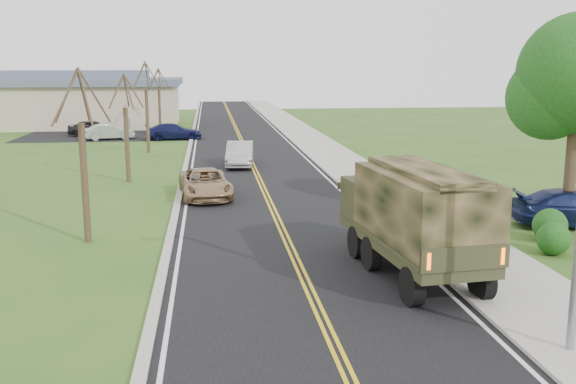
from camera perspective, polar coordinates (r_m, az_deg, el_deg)
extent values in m
plane|color=#2E521B|center=(14.29, 4.53, -14.28)|extent=(160.00, 160.00, 0.00)
cube|color=black|center=(53.06, -4.13, 4.52)|extent=(8.00, 120.00, 0.01)
cube|color=#9E998E|center=(53.42, 0.33, 4.65)|extent=(0.30, 120.00, 0.12)
cube|color=#9E998E|center=(53.67, 2.19, 4.67)|extent=(3.20, 120.00, 0.10)
cube|color=#9E998E|center=(53.00, -8.63, 4.47)|extent=(0.30, 120.00, 0.10)
cylinder|color=#38281C|center=(26.68, 23.86, 2.44)|extent=(0.44, 0.44, 5.04)
sphere|color=#1A4012|center=(26.49, 22.23, 7.80)|extent=(3.24, 3.24, 3.24)
cylinder|color=#38281C|center=(23.40, -17.62, 0.72)|extent=(0.24, 0.24, 4.20)
cylinder|color=#38281C|center=(23.11, -16.83, 8.21)|extent=(1.01, 0.33, 1.90)
cylinder|color=#38281C|center=(23.67, -17.69, 8.03)|extent=(0.13, 1.29, 1.74)
cylinder|color=#38281C|center=(23.33, -19.10, 8.10)|extent=(0.98, 0.43, 1.90)
cylinder|color=#38281C|center=(22.68, -19.25, 7.82)|extent=(0.79, 1.05, 1.77)
cylinder|color=#38281C|center=(22.61, -17.58, 8.11)|extent=(0.58, 0.90, 1.90)
cylinder|color=#38281C|center=(35.15, -14.11, 4.06)|extent=(0.24, 0.24, 3.96)
cylinder|color=#38281C|center=(34.99, -13.58, 8.74)|extent=(0.96, 0.32, 1.79)
cylinder|color=#38281C|center=(35.50, -14.17, 8.63)|extent=(0.12, 1.22, 1.65)
cylinder|color=#38281C|center=(35.15, -15.01, 8.69)|extent=(0.93, 0.41, 1.79)
cylinder|color=#38281C|center=(34.53, -15.03, 8.53)|extent=(0.75, 0.99, 1.67)
cylinder|color=#38281C|center=(34.51, -14.00, 8.70)|extent=(0.55, 0.85, 1.80)
cylinder|color=#38281C|center=(47.00, -12.38, 6.15)|extent=(0.24, 0.24, 4.44)
cylinder|color=#38281C|center=(46.93, -11.91, 10.07)|extent=(1.07, 0.35, 2.00)
cylinder|color=#38281C|center=(47.49, -12.43, 9.96)|extent=(0.13, 1.36, 1.84)
cylinder|color=#38281C|center=(47.07, -13.13, 10.03)|extent=(1.03, 0.46, 2.00)
cylinder|color=#38281C|center=(46.38, -13.12, 9.91)|extent=(0.83, 1.10, 1.87)
cylinder|color=#38281C|center=(46.38, -12.24, 10.05)|extent=(0.61, 0.95, 2.01)
cylinder|color=#38281C|center=(58.94, -11.33, 6.98)|extent=(0.24, 0.24, 4.08)
cylinder|color=#38281C|center=(58.90, -10.98, 9.86)|extent=(0.99, 0.33, 1.84)
cylinder|color=#38281C|center=(59.40, -11.36, 9.78)|extent=(0.13, 1.25, 1.69)
cylinder|color=#38281C|center=(59.01, -11.87, 9.83)|extent=(0.95, 0.42, 1.85)
cylinder|color=#38281C|center=(58.37, -11.85, 9.74)|extent=(0.77, 1.02, 1.72)
cylinder|color=#38281C|center=(58.39, -11.21, 9.84)|extent=(0.57, 0.88, 1.85)
cube|color=tan|center=(70.03, -18.16, 7.33)|extent=(20.00, 12.00, 4.20)
cube|color=#475466|center=(69.94, -18.28, 9.29)|extent=(21.00, 13.00, 0.70)
cube|color=#475466|center=(69.92, -18.32, 9.86)|extent=(14.00, 8.00, 0.90)
cube|color=black|center=(59.41, -14.15, 4.93)|extent=(18.00, 10.00, 0.02)
cylinder|color=black|center=(17.06, 10.97, -8.24)|extent=(0.44, 1.07, 1.04)
cylinder|color=black|center=(17.94, 16.85, -7.56)|extent=(0.44, 1.07, 1.04)
cylinder|color=black|center=(19.73, 7.41, -5.44)|extent=(0.44, 1.07, 1.04)
cylinder|color=black|center=(20.49, 12.66, -5.00)|extent=(0.44, 1.07, 1.04)
cylinder|color=black|center=(20.93, 6.16, -4.44)|extent=(0.44, 1.07, 1.04)
cylinder|color=black|center=(21.65, 11.16, -4.07)|extent=(0.44, 1.07, 1.04)
cube|color=#30321B|center=(19.46, 10.79, -4.34)|extent=(2.94, 6.83, 0.33)
cube|color=#30321B|center=(21.44, 8.29, -0.60)|extent=(2.45, 2.02, 1.33)
cube|color=black|center=(22.19, 7.51, 0.32)|extent=(2.08, 0.29, 0.66)
cube|color=#30321B|center=(18.69, 11.80, -4.27)|extent=(2.87, 5.24, 0.14)
cube|color=black|center=(18.46, 11.92, -1.29)|extent=(2.87, 5.24, 1.90)
cube|color=black|center=(18.27, 12.05, 1.76)|extent=(2.02, 5.15, 0.24)
cube|color=#30321B|center=(16.47, 15.47, -5.69)|extent=(2.37, 0.36, 0.62)
cube|color=#FF590C|center=(15.99, 12.41, -6.06)|extent=(0.10, 0.05, 0.43)
cube|color=#FF590C|center=(16.91, 18.55, -5.43)|extent=(0.10, 0.05, 0.43)
imported|color=#A3815C|center=(30.46, -7.36, 0.75)|extent=(2.72, 5.03, 1.34)
imported|color=#B5B6BA|center=(39.78, -4.30, 3.37)|extent=(1.97, 4.67, 1.50)
imported|color=black|center=(59.16, -16.97, 5.44)|extent=(4.45, 2.53, 1.43)
imported|color=#B2B2B7|center=(56.06, -15.61, 5.18)|extent=(4.29, 2.52, 1.34)
imported|color=#10143B|center=(54.98, -10.12, 5.32)|extent=(4.88, 2.44, 1.36)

